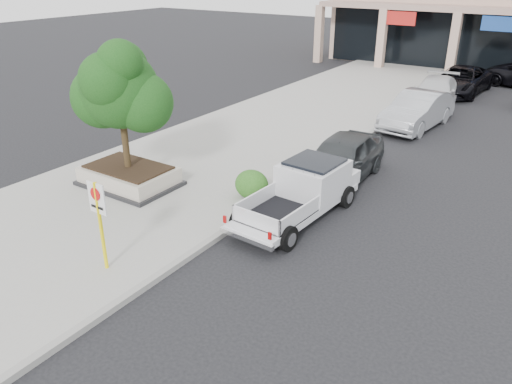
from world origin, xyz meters
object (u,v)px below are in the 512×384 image
curb_car_b (417,110)px  curb_car_c (435,92)px  curb_car_d (460,80)px  planter (129,176)px  pickup_truck (297,194)px  planter_tree (126,89)px  curb_car_a (341,159)px  no_parking_sign (99,214)px

curb_car_b → curb_car_c: curb_car_b is taller
curb_car_c → curb_car_d: 3.70m
curb_car_b → curb_car_c: size_ratio=0.98×
planter → curb_car_d: curb_car_d is taller
pickup_truck → curb_car_d: size_ratio=0.91×
planter → curb_car_c: (5.46, 16.88, 0.27)m
planter_tree → curb_car_d: (5.76, 20.40, -2.64)m
curb_car_a → curb_car_b: size_ratio=0.95×
planter → curb_car_c: size_ratio=0.63×
planter → curb_car_a: (5.63, 4.65, 0.34)m
planter → curb_car_d: 21.38m
planter_tree → curb_car_b: planter_tree is taller
curb_car_b → curb_car_a: bearing=-86.3°
planter → curb_car_d: bearing=74.0°
curb_car_a → curb_car_b: curb_car_b is taller
pickup_truck → curb_car_b: curb_car_b is taller
planter → curb_car_a: curb_car_a is taller
planter → planter_tree: planter_tree is taller
curb_car_b → curb_car_d: bearing=95.8°
planter_tree → curb_car_b: (5.77, 12.22, -2.59)m
pickup_truck → curb_car_a: curb_car_a is taller
no_parking_sign → curb_car_c: 20.92m
pickup_truck → curb_car_a: 3.40m
no_parking_sign → curb_car_d: bearing=84.0°
curb_car_b → curb_car_c: bearing=101.4°
pickup_truck → curb_car_c: 15.63m
planter_tree → no_parking_sign: (3.21, -4.07, -1.78)m
planter_tree → curb_car_c: 17.76m
planter_tree → curb_car_b: bearing=64.7°
no_parking_sign → curb_car_a: no_parking_sign is taller
planter → planter_tree: (0.13, 0.15, 2.94)m
no_parking_sign → curb_car_b: size_ratio=0.46×
planter → no_parking_sign: size_ratio=1.39×
curb_car_c → no_parking_sign: bearing=-102.7°
no_parking_sign → curb_car_b: no_parking_sign is taller
curb_car_d → no_parking_sign: bearing=-92.9°
pickup_truck → curb_car_c: bearing=94.7°
planter_tree → pickup_truck: 6.33m
planter_tree → planter: bearing=-131.0°
planter → no_parking_sign: no_parking_sign is taller
planter → planter_tree: 2.95m
planter → pickup_truck: size_ratio=0.63×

